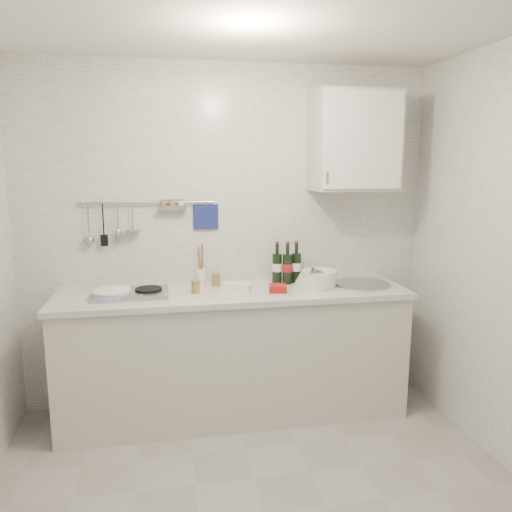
# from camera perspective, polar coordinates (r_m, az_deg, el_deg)

# --- Properties ---
(back_wall) EXTENTS (3.00, 0.02, 2.50)m
(back_wall) POSITION_cam_1_polar(r_m,az_deg,el_deg) (3.72, -3.27, 2.11)
(back_wall) COLOR silver
(back_wall) RESTS_ON floor
(counter) EXTENTS (2.44, 0.64, 0.96)m
(counter) POSITION_cam_1_polar(r_m,az_deg,el_deg) (3.65, -2.42, -11.37)
(counter) COLOR #BAB7AB
(counter) RESTS_ON floor
(wall_rail) EXTENTS (0.98, 0.09, 0.34)m
(wall_rail) POSITION_cam_1_polar(r_m,az_deg,el_deg) (3.64, -12.62, 4.48)
(wall_rail) COLOR #93969B
(wall_rail) RESTS_ON back_wall
(wall_cabinet) EXTENTS (0.60, 0.38, 0.70)m
(wall_cabinet) POSITION_cam_1_polar(r_m,az_deg,el_deg) (3.73, 11.19, 12.75)
(wall_cabinet) COLOR #BAB7AB
(wall_cabinet) RESTS_ON back_wall
(plate_stack_hob) EXTENTS (0.28, 0.28, 0.05)m
(plate_stack_hob) POSITION_cam_1_polar(r_m,az_deg,el_deg) (3.43, -16.32, -4.19)
(plate_stack_hob) COLOR #4758A2
(plate_stack_hob) RESTS_ON counter
(plate_stack_sink) EXTENTS (0.33, 0.31, 0.12)m
(plate_stack_sink) POSITION_cam_1_polar(r_m,az_deg,el_deg) (3.62, 6.96, -2.62)
(plate_stack_sink) COLOR white
(plate_stack_sink) RESTS_ON counter
(wine_bottles) EXTENTS (0.22, 0.10, 0.31)m
(wine_bottles) POSITION_cam_1_polar(r_m,az_deg,el_deg) (3.68, 3.55, -0.75)
(wine_bottles) COLOR black
(wine_bottles) RESTS_ON counter
(butter_dish) EXTENTS (0.22, 0.17, 0.06)m
(butter_dish) POSITION_cam_1_polar(r_m,az_deg,el_deg) (3.47, -2.18, -3.58)
(butter_dish) COLOR white
(butter_dish) RESTS_ON counter
(strawberry_punnet) EXTENTS (0.13, 0.13, 0.05)m
(strawberry_punnet) POSITION_cam_1_polar(r_m,az_deg,el_deg) (3.45, 2.50, -3.71)
(strawberry_punnet) COLOR #AF1513
(strawberry_punnet) RESTS_ON counter
(utensil_crock) EXTENTS (0.07, 0.07, 0.30)m
(utensil_crock) POSITION_cam_1_polar(r_m,az_deg,el_deg) (3.69, -6.28, -2.12)
(utensil_crock) COLOR white
(utensil_crock) RESTS_ON counter
(jar_a) EXTENTS (0.06, 0.06, 0.10)m
(jar_a) POSITION_cam_1_polar(r_m,az_deg,el_deg) (3.63, -4.59, -2.63)
(jar_a) COLOR olive
(jar_a) RESTS_ON counter
(jar_b) EXTENTS (0.06, 0.06, 0.08)m
(jar_b) POSITION_cam_1_polar(r_m,az_deg,el_deg) (3.73, 3.97, -2.35)
(jar_b) COLOR olive
(jar_b) RESTS_ON counter
(jar_c) EXTENTS (0.07, 0.07, 0.09)m
(jar_c) POSITION_cam_1_polar(r_m,az_deg,el_deg) (3.74, 5.91, -2.35)
(jar_c) COLOR olive
(jar_c) RESTS_ON counter
(jar_d) EXTENTS (0.06, 0.06, 0.09)m
(jar_d) POSITION_cam_1_polar(r_m,az_deg,el_deg) (3.44, -6.91, -3.46)
(jar_d) COLOR olive
(jar_d) RESTS_ON counter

